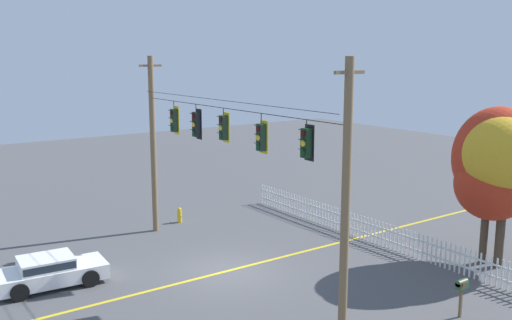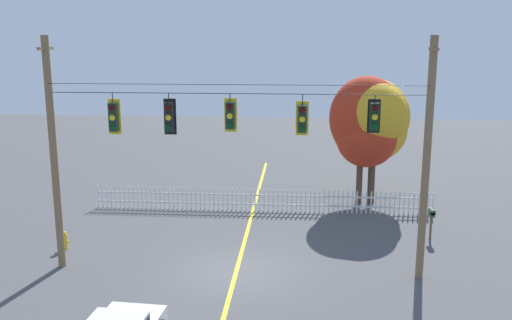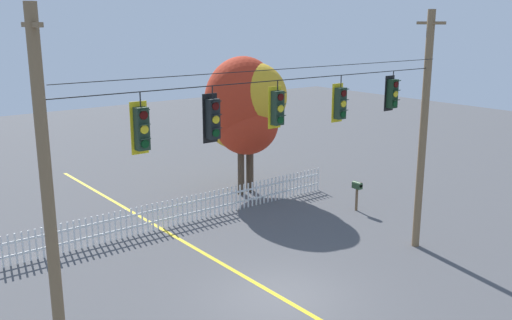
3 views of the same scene
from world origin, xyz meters
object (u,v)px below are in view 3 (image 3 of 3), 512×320
traffic_signal_northbound_secondary (141,128)px  traffic_signal_southbound_primary (392,94)px  traffic_signal_northbound_primary (213,119)px  autumn_maple_near_fence (244,109)px  traffic_signal_eastbound_side (340,103)px  roadside_mailbox (357,187)px  autumn_maple_mid (246,105)px  traffic_signal_westbound_side (277,108)px

traffic_signal_northbound_secondary → traffic_signal_southbound_primary: (8.97, -0.00, 0.12)m
traffic_signal_northbound_primary → autumn_maple_near_fence: 12.16m
traffic_signal_northbound_secondary → traffic_signal_southbound_primary: same height
traffic_signal_northbound_primary → traffic_signal_eastbound_side: 4.58m
autumn_maple_near_fence → roadside_mailbox: bearing=-66.3°
traffic_signal_southbound_primary → autumn_maple_near_fence: size_ratio=0.20×
traffic_signal_northbound_primary → traffic_signal_northbound_secondary: bearing=-180.0°
traffic_signal_northbound_primary → traffic_signal_eastbound_side: size_ratio=1.03×
traffic_signal_northbound_primary → roadside_mailbox: traffic_signal_northbound_primary is taller
traffic_signal_southbound_primary → roadside_mailbox: bearing=52.7°
traffic_signal_southbound_primary → roadside_mailbox: size_ratio=1.00×
roadside_mailbox → traffic_signal_northbound_secondary: bearing=-161.4°
autumn_maple_near_fence → traffic_signal_northbound_primary: bearing=-130.5°
traffic_signal_southbound_primary → autumn_maple_near_fence: (0.84, 9.17, -1.70)m
autumn_maple_mid → roadside_mailbox: autumn_maple_mid is taller
traffic_signal_eastbound_side → roadside_mailbox: (5.50, 4.05, -4.58)m
autumn_maple_mid → roadside_mailbox: size_ratio=4.85×
autumn_maple_near_fence → autumn_maple_mid: autumn_maple_near_fence is taller
autumn_maple_near_fence → roadside_mailbox: 6.33m
traffic_signal_eastbound_side → autumn_maple_near_fence: bearing=70.5°
traffic_signal_westbound_side → traffic_signal_eastbound_side: (2.46, 0.00, -0.09)m
traffic_signal_westbound_side → autumn_maple_near_fence: size_ratio=0.21×
traffic_signal_westbound_side → autumn_maple_near_fence: (5.71, 9.16, -1.68)m
autumn_maple_mid → roadside_mailbox: bearing=-70.1°
traffic_signal_northbound_secondary → roadside_mailbox: traffic_signal_northbound_secondary is taller
traffic_signal_westbound_side → traffic_signal_northbound_secondary: bearing=180.0°
autumn_maple_near_fence → traffic_signal_southbound_primary: bearing=-95.2°
traffic_signal_westbound_side → autumn_maple_mid: (6.02, 9.43, -1.53)m
traffic_signal_northbound_primary → roadside_mailbox: 11.79m
traffic_signal_eastbound_side → autumn_maple_mid: bearing=69.3°
roadside_mailbox → traffic_signal_eastbound_side: bearing=-143.7°
traffic_signal_southbound_primary → autumn_maple_near_fence: bearing=84.8°
autumn_maple_near_fence → roadside_mailbox: autumn_maple_near_fence is taller
traffic_signal_northbound_secondary → roadside_mailbox: (12.06, 4.05, -4.56)m
traffic_signal_northbound_secondary → roadside_mailbox: size_ratio=1.13×
traffic_signal_eastbound_side → roadside_mailbox: size_ratio=1.09×
traffic_signal_westbound_side → traffic_signal_southbound_primary: (4.87, -0.00, 0.02)m
traffic_signal_westbound_side → traffic_signal_northbound_primary: bearing=180.0°
traffic_signal_northbound_secondary → autumn_maple_near_fence: (9.81, 9.16, -1.58)m
traffic_signal_eastbound_side → autumn_maple_mid: size_ratio=0.22×
traffic_signal_eastbound_side → autumn_maple_near_fence: size_ratio=0.22×
autumn_maple_near_fence → autumn_maple_mid: size_ratio=1.02×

